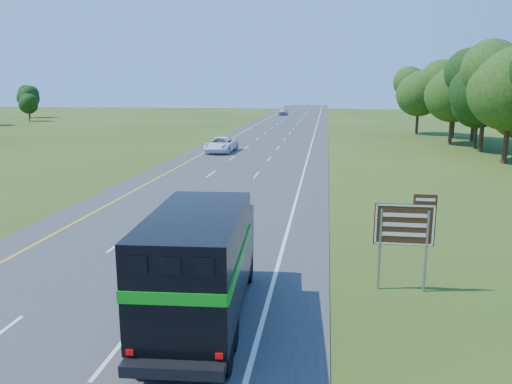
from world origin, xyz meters
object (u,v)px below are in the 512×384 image
Objects in this scene: far_car at (283,111)px; exit_sign at (405,229)px; white_suv at (221,145)px; horse_truck at (201,262)px.

far_car is 1.49× the size of exit_sign.
white_suv is 37.78m from exit_sign.
horse_truck is 39.24m from white_suv.
horse_truck is 109.22m from far_car.
white_suv is (-7.57, 38.49, -1.07)m from horse_truck.
horse_truck reaches higher than white_suv.
horse_truck is at bearing -76.40° from white_suv.
white_suv is at bearing 111.77° from exit_sign.
white_suv is 1.13× the size of far_car.
horse_truck is at bearing -151.49° from exit_sign.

